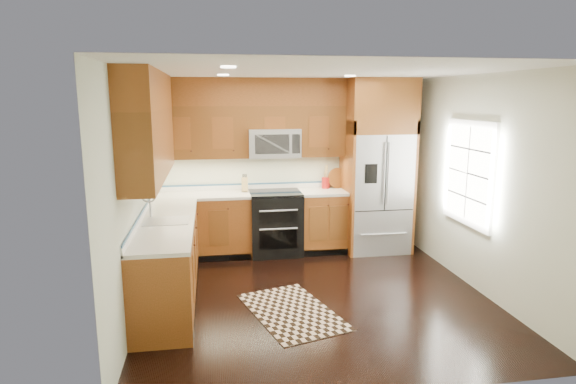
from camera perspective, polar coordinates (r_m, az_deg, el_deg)
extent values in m
plane|color=black|center=(5.87, 3.24, -12.17)|extent=(4.00, 4.00, 0.00)
cube|color=silver|center=(7.43, 0.04, 3.24)|extent=(4.00, 0.02, 2.60)
cube|color=silver|center=(5.42, -17.71, -0.26)|extent=(0.02, 4.00, 2.60)
cube|color=silver|center=(6.23, 21.64, 0.91)|extent=(0.02, 4.00, 2.60)
cube|color=white|center=(6.38, 20.64, 2.11)|extent=(0.04, 1.10, 1.30)
cube|color=white|center=(6.37, 20.56, 2.11)|extent=(0.02, 0.95, 1.15)
cube|color=brown|center=(7.21, -9.97, -4.07)|extent=(1.37, 0.60, 0.90)
cube|color=brown|center=(7.40, 4.16, -3.53)|extent=(0.72, 0.60, 0.90)
cube|color=brown|center=(5.80, -13.96, -8.04)|extent=(0.60, 2.40, 0.90)
cube|color=silver|center=(7.13, -4.14, -0.23)|extent=(2.85, 0.62, 0.04)
cube|color=silver|center=(5.66, -14.18, -3.55)|extent=(0.62, 2.40, 0.04)
cube|color=brown|center=(7.14, -4.34, 7.12)|extent=(2.85, 0.33, 0.75)
cube|color=brown|center=(5.52, -16.03, 5.54)|extent=(0.33, 2.40, 0.75)
cube|color=brown|center=(7.12, -4.41, 11.74)|extent=(2.85, 0.33, 0.40)
cube|color=brown|center=(5.50, -16.36, 11.51)|extent=(0.33, 2.40, 0.40)
cube|color=black|center=(7.24, -1.50, -3.76)|extent=(0.76, 0.64, 0.92)
cube|color=black|center=(7.13, -1.52, -0.07)|extent=(0.76, 0.60, 0.02)
cube|color=black|center=(6.90, -1.16, -3.14)|extent=(0.55, 0.01, 0.18)
cube|color=black|center=(6.98, -1.14, -5.69)|extent=(0.55, 0.01, 0.28)
cylinder|color=#B2B2B7|center=(6.84, -1.13, -2.22)|extent=(0.55, 0.02, 0.02)
cylinder|color=#B2B2B7|center=(6.91, -1.12, -4.40)|extent=(0.55, 0.02, 0.02)
cube|color=#B2B2B7|center=(7.15, -1.69, 5.83)|extent=(0.76, 0.40, 0.42)
cube|color=black|center=(6.95, -1.89, 5.68)|extent=(0.50, 0.01, 0.28)
cube|color=#B2B2B7|center=(7.46, 10.40, -0.02)|extent=(0.90, 0.74, 1.80)
cube|color=black|center=(7.06, 11.51, 2.18)|extent=(0.01, 0.01, 1.08)
cube|color=black|center=(6.98, 9.82, 2.15)|extent=(0.18, 0.01, 0.28)
cube|color=brown|center=(7.30, 6.95, 0.63)|extent=(0.04, 0.74, 2.00)
cube|color=brown|center=(7.61, 13.76, 0.83)|extent=(0.04, 0.74, 2.00)
cube|color=brown|center=(7.33, 10.76, 10.00)|extent=(0.98, 0.74, 0.80)
cube|color=#B2B2B7|center=(5.66, -14.20, -3.25)|extent=(0.50, 0.42, 0.02)
cylinder|color=#B2B2B7|center=(5.86, -16.03, -1.54)|extent=(0.02, 0.02, 0.28)
torus|color=#B2B2B7|center=(5.76, -16.19, -0.35)|extent=(0.18, 0.02, 0.18)
cube|color=black|center=(5.46, 0.44, -13.97)|extent=(1.15, 1.52, 0.01)
cube|color=#A58850|center=(7.21, -5.15, 0.88)|extent=(0.10, 0.14, 0.21)
cylinder|color=#A31614|center=(7.46, 4.49, 1.09)|extent=(0.15, 0.15, 0.17)
cylinder|color=brown|center=(7.51, 5.86, 0.56)|extent=(0.36, 0.36, 0.02)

